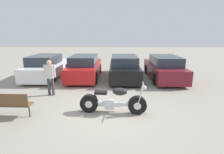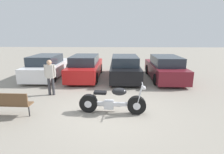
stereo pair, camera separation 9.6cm
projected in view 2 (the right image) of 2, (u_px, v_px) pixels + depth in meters
ground_plane at (110, 110)px, 6.55m from camera, size 60.00×60.00×0.00m
motorcycle at (112, 102)px, 6.24m from camera, size 2.40×0.64×1.11m
parked_car_white at (48, 67)px, 11.29m from camera, size 1.81×4.46×1.46m
parked_car_red at (86, 67)px, 11.13m from camera, size 1.81×4.46×1.46m
parked_car_black at (125, 68)px, 10.94m from camera, size 1.81×4.46×1.46m
parked_car_maroon at (165, 68)px, 10.80m from camera, size 1.81×4.46×1.46m
park_bench at (6, 102)px, 5.89m from camera, size 1.66×0.44×0.89m
person_standing at (50, 75)px, 7.93m from camera, size 0.52×0.22×1.64m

